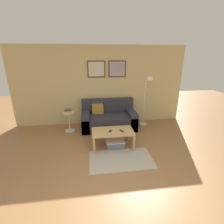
{
  "coord_description": "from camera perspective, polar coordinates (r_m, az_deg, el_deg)",
  "views": [
    {
      "loc": [
        -0.31,
        -1.99,
        2.22
      ],
      "look_at": [
        0.2,
        1.92,
        0.85
      ],
      "focal_mm": 26.0,
      "sensor_mm": 36.0,
      "label": 1
    }
  ],
  "objects": [
    {
      "name": "wall_back",
      "position": [
        5.41,
        -4.13,
        9.19
      ],
      "size": [
        5.6,
        0.09,
        2.55
      ],
      "color": "tan",
      "rests_on": "ground_plane"
    },
    {
      "name": "area_rug",
      "position": [
        3.83,
        3.23,
        -16.25
      ],
      "size": [
        1.42,
        0.84,
        0.01
      ],
      "primitive_type": "cube",
      "color": "#A39989",
      "rests_on": "ground_plane"
    },
    {
      "name": "ground_plane",
      "position": [
        2.99,
        1.05,
        -28.66
      ],
      "size": [
        16.0,
        16.0,
        0.0
      ],
      "primitive_type": "plane",
      "color": "olive"
    },
    {
      "name": "cell_phone",
      "position": [
        4.07,
        -0.6,
        -6.7
      ],
      "size": [
        0.12,
        0.15,
        0.01
      ],
      "primitive_type": "cube",
      "rotation": [
        0.0,
        0.0,
        -0.42
      ],
      "color": "#1E2338",
      "rests_on": "coffee_table"
    },
    {
      "name": "storage_bin",
      "position": [
        4.28,
        1.01,
        -10.63
      ],
      "size": [
        0.47,
        0.45,
        0.18
      ],
      "color": "slate",
      "rests_on": "ground_plane"
    },
    {
      "name": "floor_lamp",
      "position": [
        5.21,
        12.01,
        5.6
      ],
      "size": [
        0.26,
        0.53,
        1.64
      ],
      "color": "silver",
      "rests_on": "ground_plane"
    },
    {
      "name": "couch",
      "position": [
        5.24,
        -1.24,
        -2.29
      ],
      "size": [
        1.7,
        0.9,
        0.89
      ],
      "color": "#2D2D38",
      "rests_on": "ground_plane"
    },
    {
      "name": "book_stack",
      "position": [
        5.05,
        -15.19,
        0.4
      ],
      "size": [
        0.25,
        0.19,
        0.1
      ],
      "color": "#D18438",
      "rests_on": "side_table"
    },
    {
      "name": "side_table",
      "position": [
        5.13,
        -14.84,
        -2.73
      ],
      "size": [
        0.35,
        0.35,
        0.61
      ],
      "color": "silver",
      "rests_on": "ground_plane"
    },
    {
      "name": "remote_control",
      "position": [
        4.07,
        3.46,
        -6.67
      ],
      "size": [
        0.1,
        0.15,
        0.02
      ],
      "primitive_type": "cube",
      "rotation": [
        0.0,
        0.0,
        0.44
      ],
      "color": "#232328",
      "rests_on": "coffee_table"
    },
    {
      "name": "coffee_table",
      "position": [
        4.11,
        0.27,
        -7.65
      ],
      "size": [
        1.04,
        0.61,
        0.44
      ],
      "color": "tan",
      "rests_on": "ground_plane"
    }
  ]
}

